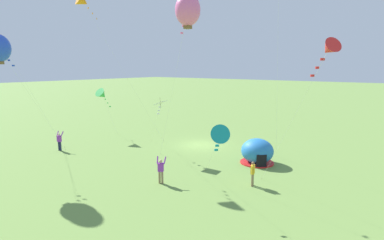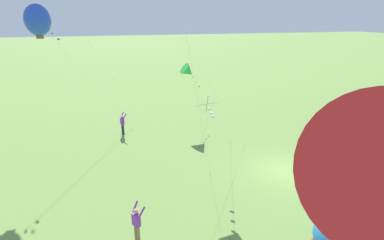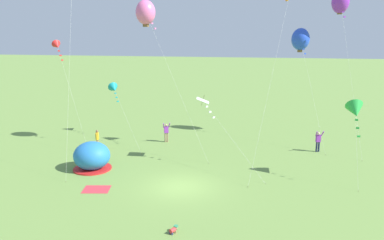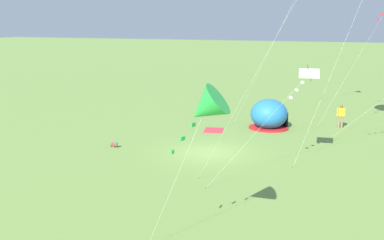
% 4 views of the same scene
% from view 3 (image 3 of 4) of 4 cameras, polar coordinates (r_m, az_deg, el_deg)
% --- Properties ---
extents(ground_plane, '(300.00, 300.00, 0.00)m').
position_cam_3_polar(ground_plane, '(25.04, -1.75, -10.16)').
color(ground_plane, olive).
extents(popup_tent, '(2.81, 2.81, 2.10)m').
position_cam_3_polar(popup_tent, '(28.82, -15.02, -5.37)').
color(popup_tent, '#2672BF').
rests_on(popup_tent, ground).
extents(picnic_blanket, '(1.93, 1.62, 0.01)m').
position_cam_3_polar(picnic_blanket, '(25.43, -14.35, -10.20)').
color(picnic_blanket, '#CC333D').
rests_on(picnic_blanket, ground).
extents(toddler_crawling, '(0.41, 0.54, 0.32)m').
position_cam_3_polar(toddler_crawling, '(19.71, -2.80, -16.32)').
color(toddler_crawling, red).
rests_on(toddler_crawling, ground).
extents(person_arms_raised, '(0.72, 0.64, 1.89)m').
position_cam_3_polar(person_arms_raised, '(34.92, -3.94, -1.78)').
color(person_arms_raised, '#8C7251').
rests_on(person_arms_raised, ground).
extents(person_near_tent, '(0.33, 0.57, 1.72)m').
position_cam_3_polar(person_near_tent, '(33.71, -14.23, -2.75)').
color(person_near_tent, '#8C7251').
rests_on(person_near_tent, ground).
extents(person_flying_kite, '(0.71, 0.59, 1.89)m').
position_cam_3_polar(person_flying_kite, '(33.70, 18.68, -2.98)').
color(person_flying_kite, '#1E2347').
rests_on(person_flying_kite, ground).
extents(kite_white, '(5.56, 4.34, 5.35)m').
position_cam_3_polar(kite_white, '(28.59, 1.91, 2.63)').
color(kite_white, silver).
rests_on(kite_white, ground).
extents(kite_green, '(1.31, 2.81, 5.65)m').
position_cam_3_polar(kite_green, '(27.07, 23.63, 1.32)').
color(kite_green, silver).
rests_on(kite_green, ground).
extents(kite_red, '(5.51, 4.96, 9.36)m').
position_cam_3_polar(kite_red, '(37.29, -19.86, 10.60)').
color(kite_red, silver).
rests_on(kite_red, ground).
extents(kite_teal, '(5.60, 6.74, 5.22)m').
position_cam_3_polar(kite_teal, '(37.95, -11.81, 4.69)').
color(kite_teal, silver).
rests_on(kite_teal, ground).
extents(kite_blue, '(3.06, 6.72, 10.44)m').
position_cam_3_polar(kite_blue, '(37.40, 16.20, 11.73)').
color(kite_blue, silver).
rests_on(kite_blue, ground).
extents(kite_pink, '(6.91, 4.47, 12.65)m').
position_cam_3_polar(kite_pink, '(32.73, -7.09, 15.96)').
color(kite_pink, silver).
rests_on(kite_pink, ground).
extents(kite_purple, '(2.40, 7.39, 13.76)m').
position_cam_3_polar(kite_purple, '(37.59, 21.69, 16.41)').
color(kite_purple, silver).
rests_on(kite_purple, ground).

